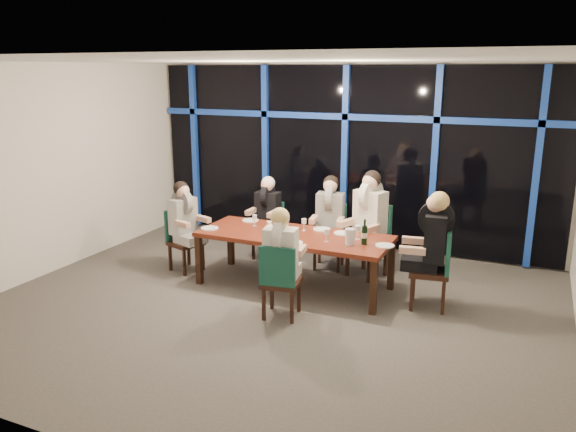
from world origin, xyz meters
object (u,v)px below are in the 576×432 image
at_px(chair_far_mid, 330,232).
at_px(water_pitcher, 350,237).
at_px(chair_end_right, 437,265).
at_px(diner_far_right, 369,209).
at_px(diner_end_left, 184,213).
at_px(diner_end_right, 432,233).
at_px(wine_bottle, 364,235).
at_px(chair_near_mid, 280,278).
at_px(diner_far_left, 267,206).
at_px(chair_end_left, 182,236).
at_px(diner_near_mid, 281,246).
at_px(chair_far_left, 269,227).
at_px(chair_far_right, 371,236).
at_px(diner_far_mid, 330,209).
at_px(dining_table, 294,239).

relative_size(chair_far_mid, water_pitcher, 4.52).
height_order(chair_end_right, diner_far_right, diner_far_right).
distance_m(diner_far_right, diner_end_left, 2.66).
xyz_separation_m(diner_end_left, diner_end_right, (3.52, 0.11, 0.09)).
bearing_deg(wine_bottle, water_pitcher, -149.00).
distance_m(diner_end_left, water_pitcher, 2.54).
relative_size(chair_near_mid, diner_far_left, 1.07).
bearing_deg(diner_far_left, chair_end_left, -134.38).
height_order(chair_end_right, diner_near_mid, diner_near_mid).
distance_m(chair_far_left, diner_far_right, 1.74).
distance_m(chair_far_right, chair_end_right, 1.35).
height_order(chair_far_right, diner_far_mid, diner_far_mid).
bearing_deg(chair_end_left, chair_end_right, -70.09).
relative_size(chair_far_left, wine_bottle, 2.71).
relative_size(chair_end_left, diner_end_left, 1.03).
height_order(chair_far_mid, diner_end_left, diner_end_left).
height_order(dining_table, diner_near_mid, diner_near_mid).
height_order(chair_far_mid, chair_far_right, chair_far_right).
height_order(chair_end_right, diner_far_left, diner_far_left).
bearing_deg(chair_far_right, dining_table, -111.96).
relative_size(chair_near_mid, diner_far_mid, 1.00).
bearing_deg(diner_end_right, chair_far_right, -138.43).
xyz_separation_m(chair_end_left, diner_near_mid, (2.03, -0.91, 0.38)).
distance_m(chair_far_right, diner_end_left, 2.73).
relative_size(diner_far_left, diner_far_mid, 0.93).
bearing_deg(diner_end_right, chair_far_mid, -127.62).
bearing_deg(chair_end_left, chair_far_mid, -44.02).
height_order(chair_end_left, diner_far_right, diner_far_right).
bearing_deg(water_pitcher, wine_bottle, 9.28).
relative_size(dining_table, wine_bottle, 7.91).
bearing_deg(chair_far_right, diner_far_left, -160.45).
bearing_deg(water_pitcher, chair_end_right, -10.27).
bearing_deg(chair_far_left, diner_far_left, -90.00).
bearing_deg(diner_end_right, chair_near_mid, -63.36).
relative_size(chair_far_mid, diner_near_mid, 1.05).
bearing_deg(water_pitcher, diner_far_left, 125.75).
height_order(chair_far_left, chair_far_mid, chair_far_mid).
distance_m(chair_far_left, chair_far_mid, 1.03).
relative_size(diner_end_left, diner_end_right, 0.90).
bearing_deg(chair_far_mid, chair_near_mid, -96.36).
height_order(diner_far_left, diner_far_mid, diner_far_mid).
relative_size(chair_far_right, diner_far_mid, 1.13).
distance_m(diner_near_mid, water_pitcher, 0.99).
relative_size(chair_far_left, chair_far_mid, 0.93).
distance_m(chair_end_right, wine_bottle, 0.96).
height_order(dining_table, chair_near_mid, chair_near_mid).
distance_m(chair_far_left, diner_near_mid, 2.28).
height_order(dining_table, chair_end_left, chair_end_left).
bearing_deg(chair_end_left, wine_bottle, -72.02).
height_order(diner_far_left, diner_far_right, diner_far_right).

